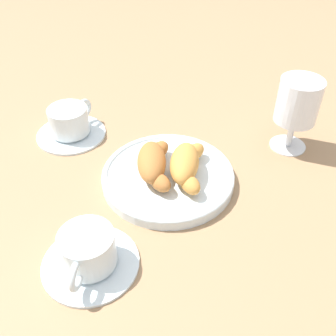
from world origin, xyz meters
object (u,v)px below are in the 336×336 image
object	(u,v)px
croissant_small	(186,164)
coffee_cup_near	(88,254)
coffee_cup_far	(70,124)
pastry_plate	(168,176)
croissant_large	(153,163)
juice_glass_left	(298,104)

from	to	relation	value
croissant_small	coffee_cup_near	bearing A→B (deg)	-23.16
coffee_cup_near	coffee_cup_far	size ratio (longest dim) A/B	1.00
coffee_cup_near	pastry_plate	bearing A→B (deg)	163.87
coffee_cup_near	coffee_cup_far	world-z (taller)	same
pastry_plate	coffee_cup_far	world-z (taller)	coffee_cup_far
pastry_plate	croissant_large	world-z (taller)	croissant_large
croissant_large	juice_glass_left	world-z (taller)	juice_glass_left
coffee_cup_near	juice_glass_left	distance (m)	0.44
juice_glass_left	pastry_plate	bearing A→B (deg)	-50.70
croissant_large	coffee_cup_far	distance (m)	0.22
croissant_large	coffee_cup_near	world-z (taller)	croissant_large
croissant_large	coffee_cup_near	size ratio (longest dim) A/B	0.96
coffee_cup_far	juice_glass_left	distance (m)	0.43
coffee_cup_near	croissant_small	bearing A→B (deg)	156.84
pastry_plate	coffee_cup_far	bearing A→B (deg)	-110.12
croissant_large	juice_glass_left	distance (m)	0.28
pastry_plate	coffee_cup_near	size ratio (longest dim) A/B	1.67
coffee_cup_near	juice_glass_left	world-z (taller)	juice_glass_left
croissant_large	croissant_small	xyz separation A→B (m)	(-0.01, 0.05, 0.00)
croissant_large	croissant_small	size ratio (longest dim) A/B	0.96
pastry_plate	juice_glass_left	distance (m)	0.27
croissant_small	pastry_plate	bearing A→B (deg)	-78.08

